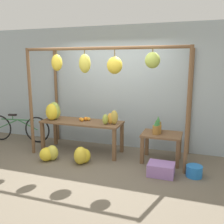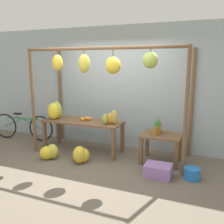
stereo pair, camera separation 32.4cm
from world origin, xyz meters
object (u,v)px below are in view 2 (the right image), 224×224
at_px(banana_pile_on_table, 55,111).
at_px(banana_pile_ground_left, 50,152).
at_px(pineapple_cluster, 157,128).
at_px(banana_pile_ground_right, 81,155).
at_px(blue_bucket, 192,173).
at_px(parked_bicycle, 23,127).
at_px(papaya_pile, 111,118).
at_px(orange_pile, 86,119).
at_px(fruit_crate_white, 158,171).

xyz_separation_m(banana_pile_on_table, banana_pile_ground_left, (0.26, -0.60, -0.74)).
height_order(pineapple_cluster, banana_pile_ground_right, pineapple_cluster).
relative_size(blue_bucket, parked_bicycle, 0.17).
bearing_deg(banana_pile_ground_left, banana_pile_on_table, 113.14).
distance_m(banana_pile_ground_right, papaya_pile, 0.97).
relative_size(orange_pile, pineapple_cluster, 0.67).
xyz_separation_m(banana_pile_ground_right, parked_bicycle, (-2.13, 0.75, 0.19)).
relative_size(parked_bicycle, papaya_pile, 5.17).
xyz_separation_m(orange_pile, banana_pile_ground_right, (0.21, -0.63, -0.59)).
bearing_deg(parked_bicycle, banana_pile_on_table, -10.87).
height_order(orange_pile, parked_bicycle, orange_pile).
bearing_deg(orange_pile, banana_pile_ground_left, -122.67).
distance_m(banana_pile_on_table, papaya_pile, 1.37).
bearing_deg(pineapple_cluster, banana_pile_on_table, -177.46).
distance_m(orange_pile, papaya_pile, 0.67).
distance_m(pineapple_cluster, blue_bucket, 1.11).
bearing_deg(orange_pile, papaya_pile, -8.91).
height_order(fruit_crate_white, papaya_pile, papaya_pile).
distance_m(fruit_crate_white, papaya_pile, 1.47).
relative_size(banana_pile_ground_left, banana_pile_ground_right, 1.03).
bearing_deg(papaya_pile, banana_pile_ground_right, -129.95).
distance_m(banana_pile_on_table, banana_pile_ground_right, 1.29).
relative_size(pineapple_cluster, banana_pile_ground_right, 0.84).
bearing_deg(orange_pile, banana_pile_ground_right, -71.15).
xyz_separation_m(banana_pile_on_table, banana_pile_ground_right, (0.93, -0.52, -0.74)).
xyz_separation_m(orange_pile, banana_pile_ground_left, (-0.46, -0.71, -0.60)).
bearing_deg(blue_bucket, papaya_pile, 165.35).
height_order(fruit_crate_white, blue_bucket, fruit_crate_white).
height_order(orange_pile, banana_pile_ground_left, orange_pile).
distance_m(banana_pile_on_table, parked_bicycle, 1.34).
xyz_separation_m(banana_pile_on_table, orange_pile, (0.72, 0.11, -0.14)).
bearing_deg(papaya_pile, fruit_crate_white, -26.66).
distance_m(banana_pile_ground_left, papaya_pile, 1.44).
height_order(banana_pile_on_table, fruit_crate_white, banana_pile_on_table).
bearing_deg(parked_bicycle, pineapple_cluster, -2.07).
relative_size(banana_pile_on_table, banana_pile_ground_right, 1.06).
relative_size(banana_pile_on_table, papaya_pile, 1.37).
bearing_deg(banana_pile_ground_right, blue_bucket, 2.09).
bearing_deg(orange_pile, blue_bucket, -13.09).
height_order(banana_pile_ground_right, fruit_crate_white, banana_pile_ground_right).
bearing_deg(parked_bicycle, orange_pile, -3.62).
relative_size(pineapple_cluster, parked_bicycle, 0.21).
bearing_deg(banana_pile_on_table, papaya_pile, 0.29).
xyz_separation_m(banana_pile_on_table, papaya_pile, (1.37, 0.01, -0.05)).
xyz_separation_m(orange_pile, blue_bucket, (2.36, -0.55, -0.65)).
bearing_deg(blue_bucket, banana_pile_ground_left, -176.65).
distance_m(banana_pile_ground_left, banana_pile_ground_right, 0.68).
distance_m(pineapple_cluster, fruit_crate_white, 0.92).
xyz_separation_m(orange_pile, parked_bicycle, (-1.92, 0.12, -0.40)).
bearing_deg(banana_pile_ground_left, blue_bucket, 3.35).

